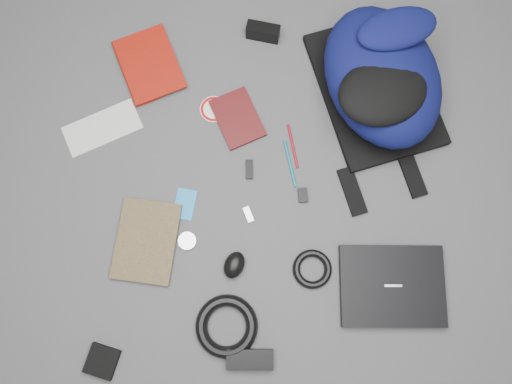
{
  "coord_description": "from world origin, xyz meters",
  "views": [
    {
      "loc": [
        -0.01,
        -0.33,
        1.55
      ],
      "look_at": [
        0.0,
        0.0,
        0.02
      ],
      "focal_mm": 35.0,
      "sensor_mm": 36.0,
      "label": 1
    }
  ],
  "objects_px": {
    "power_brick": "(250,359)",
    "pouch": "(102,361)",
    "laptop": "(392,286)",
    "mouse": "(234,265)",
    "backpack": "(382,76)",
    "dvd_case": "(237,118)",
    "comic_book": "(117,237)",
    "compact_camera": "(263,32)",
    "textbook_red": "(123,75)"
  },
  "relations": [
    {
      "from": "textbook_red",
      "to": "pouch",
      "type": "distance_m",
      "value": 0.91
    },
    {
      "from": "dvd_case",
      "to": "compact_camera",
      "type": "height_order",
      "value": "compact_camera"
    },
    {
      "from": "compact_camera",
      "to": "pouch",
      "type": "bearing_deg",
      "value": -102.31
    },
    {
      "from": "backpack",
      "to": "textbook_red",
      "type": "distance_m",
      "value": 0.84
    },
    {
      "from": "power_brick",
      "to": "mouse",
      "type": "bearing_deg",
      "value": 100.33
    },
    {
      "from": "backpack",
      "to": "mouse",
      "type": "height_order",
      "value": "backpack"
    },
    {
      "from": "comic_book",
      "to": "pouch",
      "type": "xyz_separation_m",
      "value": [
        -0.03,
        -0.37,
        0.0
      ]
    },
    {
      "from": "backpack",
      "to": "comic_book",
      "type": "bearing_deg",
      "value": -166.03
    },
    {
      "from": "power_brick",
      "to": "backpack",
      "type": "bearing_deg",
      "value": 64.61
    },
    {
      "from": "backpack",
      "to": "mouse",
      "type": "relative_size",
      "value": 6.35
    },
    {
      "from": "laptop",
      "to": "power_brick",
      "type": "distance_m",
      "value": 0.48
    },
    {
      "from": "backpack",
      "to": "laptop",
      "type": "height_order",
      "value": "backpack"
    },
    {
      "from": "comic_book",
      "to": "compact_camera",
      "type": "distance_m",
      "value": 0.83
    },
    {
      "from": "laptop",
      "to": "dvd_case",
      "type": "bearing_deg",
      "value": 131.62
    },
    {
      "from": "compact_camera",
      "to": "pouch",
      "type": "xyz_separation_m",
      "value": [
        -0.51,
        -1.04,
        -0.02
      ]
    },
    {
      "from": "laptop",
      "to": "mouse",
      "type": "relative_size",
      "value": 3.7
    },
    {
      "from": "compact_camera",
      "to": "power_brick",
      "type": "xyz_separation_m",
      "value": [
        -0.07,
        -1.05,
        -0.01
      ]
    },
    {
      "from": "compact_camera",
      "to": "laptop",
      "type": "bearing_deg",
      "value": -53.06
    },
    {
      "from": "pouch",
      "to": "backpack",
      "type": "bearing_deg",
      "value": 43.74
    },
    {
      "from": "backpack",
      "to": "dvd_case",
      "type": "bearing_deg",
      "value": 175.54
    },
    {
      "from": "textbook_red",
      "to": "pouch",
      "type": "bearing_deg",
      "value": -113.01
    },
    {
      "from": "textbook_red",
      "to": "mouse",
      "type": "relative_size",
      "value": 2.91
    },
    {
      "from": "mouse",
      "to": "power_brick",
      "type": "bearing_deg",
      "value": -57.76
    },
    {
      "from": "textbook_red",
      "to": "power_brick",
      "type": "relative_size",
      "value": 1.8
    },
    {
      "from": "comic_book",
      "to": "mouse",
      "type": "height_order",
      "value": "mouse"
    },
    {
      "from": "textbook_red",
      "to": "pouch",
      "type": "xyz_separation_m",
      "value": [
        -0.04,
        -0.91,
        -0.0
      ]
    },
    {
      "from": "laptop",
      "to": "pouch",
      "type": "distance_m",
      "value": 0.89
    },
    {
      "from": "backpack",
      "to": "comic_book",
      "type": "distance_m",
      "value": 0.96
    },
    {
      "from": "backpack",
      "to": "compact_camera",
      "type": "xyz_separation_m",
      "value": [
        -0.36,
        0.21,
        -0.08
      ]
    },
    {
      "from": "backpack",
      "to": "compact_camera",
      "type": "bearing_deg",
      "value": 134.98
    },
    {
      "from": "laptop",
      "to": "power_brick",
      "type": "bearing_deg",
      "value": -153.31
    },
    {
      "from": "power_brick",
      "to": "pouch",
      "type": "distance_m",
      "value": 0.44
    },
    {
      "from": "dvd_case",
      "to": "compact_camera",
      "type": "bearing_deg",
      "value": 50.01
    },
    {
      "from": "laptop",
      "to": "compact_camera",
      "type": "relative_size",
      "value": 2.82
    },
    {
      "from": "textbook_red",
      "to": "compact_camera",
      "type": "distance_m",
      "value": 0.49
    },
    {
      "from": "backpack",
      "to": "dvd_case",
      "type": "height_order",
      "value": "backpack"
    },
    {
      "from": "backpack",
      "to": "dvd_case",
      "type": "relative_size",
      "value": 2.93
    },
    {
      "from": "dvd_case",
      "to": "compact_camera",
      "type": "relative_size",
      "value": 1.65
    },
    {
      "from": "compact_camera",
      "to": "power_brick",
      "type": "relative_size",
      "value": 0.81
    },
    {
      "from": "laptop",
      "to": "mouse",
      "type": "distance_m",
      "value": 0.48
    },
    {
      "from": "laptop",
      "to": "comic_book",
      "type": "bearing_deg",
      "value": 170.41
    },
    {
      "from": "dvd_case",
      "to": "pouch",
      "type": "bearing_deg",
      "value": -141.54
    },
    {
      "from": "compact_camera",
      "to": "mouse",
      "type": "distance_m",
      "value": 0.78
    },
    {
      "from": "power_brick",
      "to": "comic_book",
      "type": "bearing_deg",
      "value": 139.27
    },
    {
      "from": "backpack",
      "to": "comic_book",
      "type": "relative_size",
      "value": 2.11
    },
    {
      "from": "backpack",
      "to": "pouch",
      "type": "distance_m",
      "value": 1.21
    },
    {
      "from": "mouse",
      "to": "pouch",
      "type": "height_order",
      "value": "mouse"
    },
    {
      "from": "comic_book",
      "to": "compact_camera",
      "type": "bearing_deg",
      "value": 64.08
    },
    {
      "from": "dvd_case",
      "to": "compact_camera",
      "type": "xyz_separation_m",
      "value": [
        0.09,
        0.29,
        0.02
      ]
    },
    {
      "from": "backpack",
      "to": "textbook_red",
      "type": "xyz_separation_m",
      "value": [
        -0.83,
        0.08,
        -0.1
      ]
    }
  ]
}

